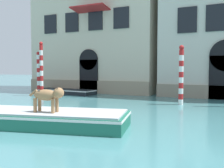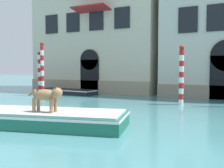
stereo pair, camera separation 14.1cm
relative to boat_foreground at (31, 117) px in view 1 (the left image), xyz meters
name	(u,v)px [view 1 (the left image)]	position (x,y,z in m)	size (l,w,h in m)	color
boat_foreground	(31,117)	(0.00, 0.00, 0.00)	(7.28, 3.65, 0.56)	#1E6651
dog_on_deck	(48,95)	(0.89, -0.10, 0.84)	(1.32, 0.50, 0.88)	#997047
boat_moored_near_palazzo	(66,91)	(-5.76, 10.16, -0.10)	(5.12, 1.81, 0.38)	black
mooring_pole_0	(41,69)	(-6.40, 8.02, 1.72)	(0.27, 0.27, 4.00)	white
mooring_pole_3	(181,75)	(3.81, 7.79, 1.40)	(0.27, 0.27, 3.35)	white
mooring_pole_4	(39,73)	(-7.73, 9.23, 1.41)	(0.28, 0.28, 3.38)	white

